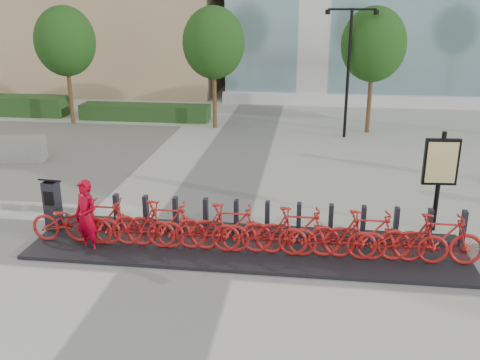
# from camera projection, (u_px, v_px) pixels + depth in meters

# --- Properties ---
(ground) EXTENTS (120.00, 120.00, 0.00)m
(ground) POSITION_uv_depth(u_px,v_px,m) (187.00, 251.00, 11.86)
(ground) COLOR #A9A794
(hedge_b) EXTENTS (6.00, 1.20, 0.70)m
(hedge_b) POSITION_uv_depth(u_px,v_px,m) (145.00, 112.00, 24.77)
(hedge_b) COLOR #1A3C18
(hedge_b) RESTS_ON ground
(tree_0) EXTENTS (2.60, 2.60, 5.10)m
(tree_0) POSITION_uv_depth(u_px,v_px,m) (65.00, 41.00, 22.98)
(tree_0) COLOR brown
(tree_0) RESTS_ON ground
(tree_1) EXTENTS (2.60, 2.60, 5.10)m
(tree_1) POSITION_uv_depth(u_px,v_px,m) (214.00, 43.00, 22.17)
(tree_1) COLOR brown
(tree_1) RESTS_ON ground
(tree_2) EXTENTS (2.60, 2.60, 5.10)m
(tree_2) POSITION_uv_depth(u_px,v_px,m) (374.00, 45.00, 21.36)
(tree_2) COLOR brown
(tree_2) RESTS_ON ground
(streetlamp) EXTENTS (2.00, 0.20, 5.00)m
(streetlamp) POSITION_uv_depth(u_px,v_px,m) (349.00, 58.00, 20.69)
(streetlamp) COLOR black
(streetlamp) RESTS_ON ground
(dock_pad) EXTENTS (9.60, 2.40, 0.08)m
(dock_pad) POSITION_uv_depth(u_px,v_px,m) (246.00, 246.00, 11.97)
(dock_pad) COLOR black
(dock_pad) RESTS_ON ground
(dock_rail_posts) EXTENTS (8.74, 0.50, 0.85)m
(dock_rail_posts) POSITION_uv_depth(u_px,v_px,m) (267.00, 220.00, 12.21)
(dock_rail_posts) COLOR black
(dock_rail_posts) RESTS_ON dock_pad
(bike_0) EXTENTS (1.88, 0.65, 0.99)m
(bike_0) POSITION_uv_depth(u_px,v_px,m) (72.00, 222.00, 11.96)
(bike_0) COLOR #A21815
(bike_0) RESTS_ON dock_pad
(bike_1) EXTENTS (1.82, 0.51, 1.09)m
(bike_1) POSITION_uv_depth(u_px,v_px,m) (102.00, 221.00, 11.85)
(bike_1) COLOR #A21815
(bike_1) RESTS_ON dock_pad
(bike_2) EXTENTS (1.88, 0.65, 0.99)m
(bike_2) POSITION_uv_depth(u_px,v_px,m) (134.00, 225.00, 11.78)
(bike_2) COLOR #A21815
(bike_2) RESTS_ON dock_pad
(bike_3) EXTENTS (1.82, 0.51, 1.09)m
(bike_3) POSITION_uv_depth(u_px,v_px,m) (165.00, 224.00, 11.67)
(bike_3) COLOR #A21815
(bike_3) RESTS_ON dock_pad
(bike_4) EXTENTS (1.88, 0.65, 0.99)m
(bike_4) POSITION_uv_depth(u_px,v_px,m) (198.00, 229.00, 11.59)
(bike_4) COLOR #A21815
(bike_4) RESTS_ON dock_pad
(bike_5) EXTENTS (1.82, 0.51, 1.09)m
(bike_5) POSITION_uv_depth(u_px,v_px,m) (230.00, 228.00, 11.49)
(bike_5) COLOR #A21815
(bike_5) RESTS_ON dock_pad
(bike_6) EXTENTS (1.88, 0.65, 0.99)m
(bike_6) POSITION_uv_depth(u_px,v_px,m) (264.00, 232.00, 11.41)
(bike_6) COLOR #A21815
(bike_6) RESTS_ON dock_pad
(bike_7) EXTENTS (1.82, 0.51, 1.09)m
(bike_7) POSITION_uv_depth(u_px,v_px,m) (298.00, 232.00, 11.31)
(bike_7) COLOR #A21815
(bike_7) RESTS_ON dock_pad
(bike_8) EXTENTS (1.88, 0.65, 0.99)m
(bike_8) POSITION_uv_depth(u_px,v_px,m) (332.00, 236.00, 11.23)
(bike_8) COLOR #A21815
(bike_8) RESTS_ON dock_pad
(bike_9) EXTENTS (1.82, 0.51, 1.09)m
(bike_9) POSITION_uv_depth(u_px,v_px,m) (367.00, 235.00, 11.13)
(bike_9) COLOR #A21815
(bike_9) RESTS_ON dock_pad
(bike_10) EXTENTS (1.88, 0.65, 0.99)m
(bike_10) POSITION_uv_depth(u_px,v_px,m) (402.00, 240.00, 11.05)
(bike_10) COLOR #A21815
(bike_10) RESTS_ON dock_pad
(bike_11) EXTENTS (1.82, 0.51, 1.09)m
(bike_11) POSITION_uv_depth(u_px,v_px,m) (439.00, 239.00, 10.95)
(bike_11) COLOR #A21815
(bike_11) RESTS_ON dock_pad
(kiosk) EXTENTS (0.44, 0.38, 1.30)m
(kiosk) POSITION_uv_depth(u_px,v_px,m) (52.00, 204.00, 12.60)
(kiosk) COLOR black
(kiosk) RESTS_ON dock_pad
(worker_red) EXTENTS (0.71, 0.60, 1.64)m
(worker_red) POSITION_uv_depth(u_px,v_px,m) (86.00, 217.00, 11.59)
(worker_red) COLOR #A10016
(worker_red) RESTS_ON ground
(jersey_barrier) EXTENTS (2.29, 0.96, 0.86)m
(jersey_barrier) POSITION_uv_depth(u_px,v_px,m) (12.00, 149.00, 18.33)
(jersey_barrier) COLOR gray
(jersey_barrier) RESTS_ON ground
(map_sign) EXTENTS (0.80, 0.18, 2.44)m
(map_sign) POSITION_uv_depth(u_px,v_px,m) (441.00, 166.00, 12.42)
(map_sign) COLOR black
(map_sign) RESTS_ON ground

